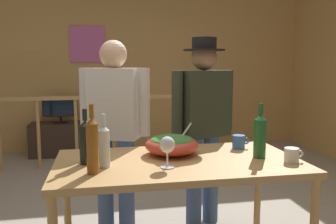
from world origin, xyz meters
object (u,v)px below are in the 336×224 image
at_px(salad_bowl, 172,144).
at_px(flat_screen_tv, 60,108).
at_px(mug_white, 292,155).
at_px(wine_bottle_green, 260,135).
at_px(wine_bottle_amber, 92,145).
at_px(framed_picture, 88,44).
at_px(serving_table, 178,170).
at_px(stair_railing, 113,119).
at_px(person_standing_right, 203,116).
at_px(wine_bottle_clear, 104,145).
at_px(tv_console, 62,139).
at_px(mug_blue, 239,142).
at_px(wine_bottle_dark, 86,141).
at_px(wine_glass, 167,146).
at_px(person_standing_left, 115,122).

bearing_deg(salad_bowl, flat_screen_tv, 108.19).
bearing_deg(mug_white, wine_bottle_green, 137.24).
relative_size(flat_screen_tv, salad_bowl, 1.42).
xyz_separation_m(flat_screen_tv, wine_bottle_green, (1.58, -3.35, 0.19)).
bearing_deg(flat_screen_tv, wine_bottle_amber, -81.29).
relative_size(framed_picture, serving_table, 0.37).
bearing_deg(wine_bottle_green, stair_railing, 107.18).
relative_size(flat_screen_tv, person_standing_right, 0.32).
height_order(framed_picture, wine_bottle_amber, framed_picture).
height_order(flat_screen_tv, person_standing_right, person_standing_right).
relative_size(flat_screen_tv, wine_bottle_green, 1.44).
xyz_separation_m(serving_table, wine_bottle_clear, (-0.46, -0.07, 0.20)).
relative_size(flat_screen_tv, wine_bottle_amber, 1.31).
height_order(tv_console, salad_bowl, salad_bowl).
bearing_deg(mug_white, mug_blue, 114.81).
height_order(serving_table, wine_bottle_dark, wine_bottle_dark).
bearing_deg(wine_bottle_clear, stair_railing, 86.83).
relative_size(framed_picture, flat_screen_tv, 1.11).
relative_size(framed_picture, wine_bottle_amber, 1.46).
relative_size(framed_picture, mug_blue, 4.49).
height_order(flat_screen_tv, mug_blue, flat_screen_tv).
relative_size(salad_bowl, wine_glass, 1.91).
xyz_separation_m(salad_bowl, wine_bottle_green, (0.53, -0.18, 0.07)).
bearing_deg(mug_blue, wine_bottle_clear, -163.08).
bearing_deg(wine_bottle_dark, salad_bowl, 12.07).
height_order(tv_console, wine_bottle_clear, wine_bottle_clear).
xyz_separation_m(framed_picture, mug_white, (1.31, -3.81, -0.86)).
bearing_deg(wine_glass, person_standing_right, 61.28).
height_order(flat_screen_tv, salad_bowl, salad_bowl).
bearing_deg(mug_blue, wine_glass, -147.76).
xyz_separation_m(tv_console, salad_bowl, (1.04, -3.20, 0.59)).
xyz_separation_m(salad_bowl, wine_glass, (-0.09, -0.29, 0.06)).
height_order(tv_console, person_standing_right, person_standing_right).
distance_m(stair_railing, wine_bottle_dark, 2.64).
bearing_deg(flat_screen_tv, mug_blue, -63.52).
bearing_deg(wine_bottle_clear, wine_bottle_amber, -119.66).
relative_size(wine_bottle_clear, person_standing_right, 0.20).
bearing_deg(framed_picture, mug_blue, -71.73).
bearing_deg(salad_bowl, mug_white, -25.08).
height_order(tv_console, person_standing_left, person_standing_left).
bearing_deg(tv_console, wine_bottle_dark, -81.58).
distance_m(mug_blue, person_standing_right, 0.51).
xyz_separation_m(stair_railing, person_standing_right, (0.67, -1.94, 0.30)).
relative_size(wine_bottle_green, mug_white, 2.82).
relative_size(framed_picture, person_standing_left, 0.36).
distance_m(wine_bottle_dark, wine_bottle_clear, 0.14).
bearing_deg(wine_bottle_clear, serving_table, 9.09).
xyz_separation_m(wine_bottle_amber, mug_white, (1.19, 0.00, -0.12)).
distance_m(tv_console, flat_screen_tv, 0.47).
relative_size(stair_railing, mug_white, 31.38).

